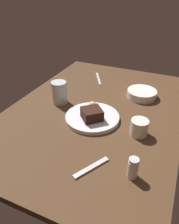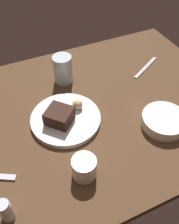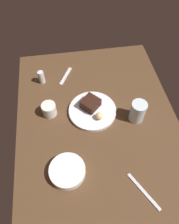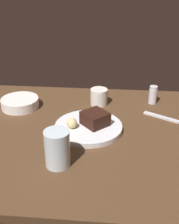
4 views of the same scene
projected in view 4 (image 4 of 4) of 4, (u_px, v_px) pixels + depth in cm
name	position (u px, v px, depth cm)	size (l,w,h in cm)	color
dining_table	(64.00, 134.00, 110.12)	(120.00, 84.00, 3.00)	#4C331E
dessert_plate	(88.00, 127.00, 109.79)	(25.50, 25.50, 1.94)	silver
chocolate_cake_slice	(95.00, 119.00, 108.65)	(8.33, 8.66, 5.10)	black
bread_roll	(72.00, 123.00, 106.69)	(3.90, 3.90, 3.90)	#DBC184
salt_shaker	(153.00, 95.00, 129.36)	(3.64, 3.64, 8.02)	silver
water_glass	(57.00, 148.00, 88.62)	(7.85, 7.85, 11.94)	silver
side_bowl	(20.00, 103.00, 126.36)	(16.14, 16.14, 4.11)	white
coffee_cup	(99.00, 97.00, 128.48)	(7.52, 7.52, 7.11)	silver
dessert_spoon	(161.00, 117.00, 118.34)	(15.00, 1.80, 0.70)	silver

